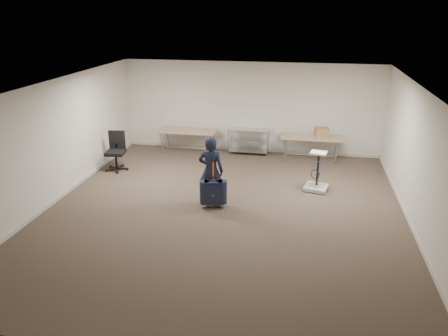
# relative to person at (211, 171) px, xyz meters

# --- Properties ---
(ground) EXTENTS (9.00, 9.00, 0.00)m
(ground) POSITION_rel_person_xyz_m (0.37, -0.39, -0.80)
(ground) COLOR #413227
(ground) RESTS_ON ground
(room_shell) EXTENTS (8.00, 9.00, 9.00)m
(room_shell) POSITION_rel_person_xyz_m (0.37, 0.99, -0.75)
(room_shell) COLOR silver
(room_shell) RESTS_ON ground
(folding_table_left) EXTENTS (1.80, 0.75, 0.73)m
(folding_table_left) POSITION_rel_person_xyz_m (-1.53, 3.56, -0.13)
(folding_table_left) COLOR #8F7257
(folding_table_left) RESTS_ON ground
(folding_table_right) EXTENTS (1.80, 0.75, 0.73)m
(folding_table_right) POSITION_rel_person_xyz_m (2.27, 3.56, -0.13)
(folding_table_right) COLOR #8F7257
(folding_table_right) RESTS_ON ground
(wire_shelf) EXTENTS (1.22, 0.47, 0.80)m
(wire_shelf) POSITION_rel_person_xyz_m (0.37, 3.81, -0.36)
(wire_shelf) COLOR silver
(wire_shelf) RESTS_ON ground
(person) EXTENTS (0.60, 0.41, 1.61)m
(person) POSITION_rel_person_xyz_m (0.00, 0.00, 0.00)
(person) COLOR black
(person) RESTS_ON ground
(suitcase) EXTENTS (0.44, 0.31, 1.09)m
(suitcase) POSITION_rel_person_xyz_m (0.10, -0.24, -0.43)
(suitcase) COLOR black
(suitcase) RESTS_ON ground
(office_chair) EXTENTS (0.66, 0.66, 1.08)m
(office_chair) POSITION_rel_person_xyz_m (-3.10, 1.70, -0.48)
(office_chair) COLOR black
(office_chair) RESTS_ON ground
(equipment_cart) EXTENTS (0.66, 0.66, 1.00)m
(equipment_cart) POSITION_rel_person_xyz_m (2.43, 1.24, -0.54)
(equipment_cart) COLOR silver
(equipment_cart) RESTS_ON ground
(cardboard_box) EXTENTS (0.43, 0.36, 0.28)m
(cardboard_box) POSITION_rel_person_xyz_m (2.56, 3.58, 0.07)
(cardboard_box) COLOR #9A7847
(cardboard_box) RESTS_ON folding_table_right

